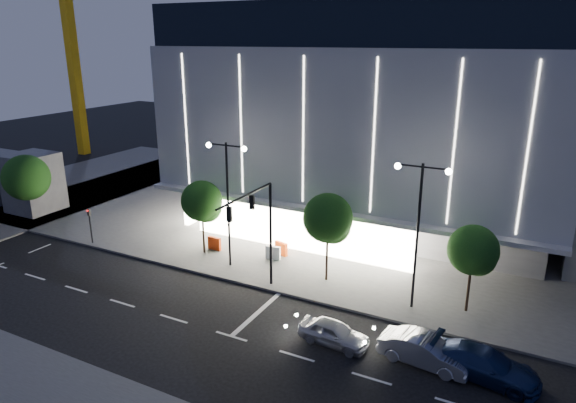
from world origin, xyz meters
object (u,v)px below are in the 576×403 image
(car_second, at_px, (425,351))
(barrier_c, at_px, (281,248))
(street_lamp_west, at_px, (227,187))
(tree_right, at_px, (473,253))
(street_lamp_east, at_px, (419,216))
(barrier_d, at_px, (273,253))
(tree_mid, at_px, (328,221))
(car_third, at_px, (484,364))
(ped_signal_far, at_px, (90,222))
(barrier_a, at_px, (214,243))
(car_lead, at_px, (334,333))
(traffic_mast, at_px, (259,220))
(tree_left, at_px, (202,203))

(car_second, xyz_separation_m, barrier_c, (-12.56, 8.39, -0.10))
(street_lamp_west, xyz_separation_m, tree_right, (16.03, 1.02, -2.07))
(street_lamp_east, relative_size, car_second, 1.98)
(car_second, xyz_separation_m, barrier_d, (-12.72, 7.43, -0.10))
(tree_mid, xyz_separation_m, car_third, (10.71, -5.97, -3.59))
(ped_signal_far, relative_size, barrier_a, 2.73)
(barrier_c, bearing_deg, car_lead, -33.04)
(street_lamp_east, bearing_deg, barrier_a, 173.47)
(car_lead, distance_m, car_second, 4.72)
(barrier_a, bearing_deg, street_lamp_east, -2.68)
(traffic_mast, xyz_separation_m, barrier_d, (-1.78, 4.94, -4.38))
(street_lamp_east, bearing_deg, car_third, -46.25)
(ped_signal_far, height_order, car_second, ped_signal_far)
(ped_signal_far, bearing_deg, car_third, -6.61)
(street_lamp_west, xyz_separation_m, car_third, (17.73, -4.95, -5.21))
(car_third, bearing_deg, street_lamp_west, 81.74)
(tree_left, bearing_deg, car_third, -16.07)
(car_lead, bearing_deg, street_lamp_west, 66.12)
(street_lamp_west, height_order, barrier_d, street_lamp_west)
(tree_mid, height_order, car_lead, tree_mid)
(barrier_d, bearing_deg, street_lamp_west, -143.42)
(tree_mid, bearing_deg, tree_left, -180.00)
(car_lead, distance_m, car_third, 7.53)
(traffic_mast, distance_m, street_lamp_west, 4.89)
(street_lamp_east, xyz_separation_m, car_lead, (-2.76, -5.59, -5.30))
(traffic_mast, bearing_deg, barrier_c, 105.34)
(car_lead, relative_size, barrier_d, 3.52)
(street_lamp_west, bearing_deg, car_second, -19.03)
(ped_signal_far, bearing_deg, barrier_c, 18.25)
(tree_mid, xyz_separation_m, barrier_a, (-9.63, 0.77, -3.68))
(ped_signal_far, height_order, barrier_d, ped_signal_far)
(car_lead, distance_m, barrier_d, 11.23)
(tree_mid, relative_size, barrier_c, 5.59)
(ped_signal_far, relative_size, barrier_c, 2.73)
(traffic_mast, relative_size, car_second, 1.55)
(tree_right, bearing_deg, car_lead, -131.20)
(ped_signal_far, height_order, barrier_c, ped_signal_far)
(barrier_a, distance_m, barrier_d, 4.85)
(ped_signal_far, xyz_separation_m, barrier_d, (14.22, 3.78, -1.24))
(ped_signal_far, xyz_separation_m, barrier_a, (9.39, 3.29, -1.24))
(car_second, height_order, car_third, car_second)
(tree_mid, xyz_separation_m, barrier_c, (-4.65, 2.22, -3.68))
(traffic_mast, bearing_deg, street_lamp_east, 16.48)
(car_third, distance_m, barrier_d, 17.11)
(street_lamp_east, height_order, car_lead, street_lamp_east)
(ped_signal_far, distance_m, tree_mid, 19.35)
(tree_mid, relative_size, car_third, 1.20)
(tree_right, height_order, car_second, tree_right)
(ped_signal_far, bearing_deg, tree_right, 5.14)
(tree_mid, bearing_deg, barrier_d, 165.35)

